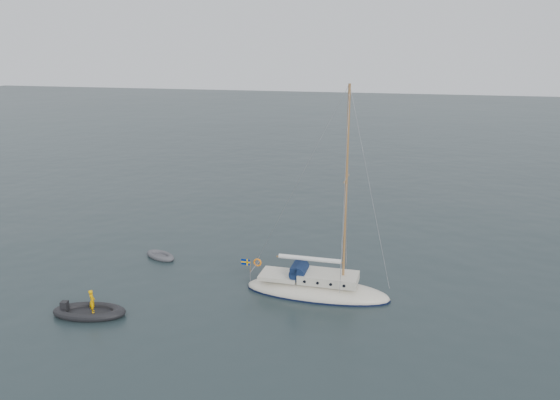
# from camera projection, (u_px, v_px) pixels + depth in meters

# --- Properties ---
(ground) EXTENTS (300.00, 300.00, 0.00)m
(ground) POSITION_uv_depth(u_px,v_px,m) (286.00, 286.00, 33.62)
(ground) COLOR black
(ground) RESTS_ON ground
(sailboat) EXTENTS (9.06, 2.72, 12.90)m
(sailboat) POSITION_uv_depth(u_px,v_px,m) (317.00, 279.00, 32.21)
(sailboat) COLOR beige
(sailboat) RESTS_ON ground
(dinghy) EXTENTS (2.55, 1.15, 0.37)m
(dinghy) POSITION_uv_depth(u_px,v_px,m) (160.00, 256.00, 38.00)
(dinghy) COLOR #505055
(dinghy) RESTS_ON ground
(rib) EXTENTS (4.04, 1.84, 1.53)m
(rib) POSITION_uv_depth(u_px,v_px,m) (89.00, 311.00, 29.84)
(rib) COLOR black
(rib) RESTS_ON ground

